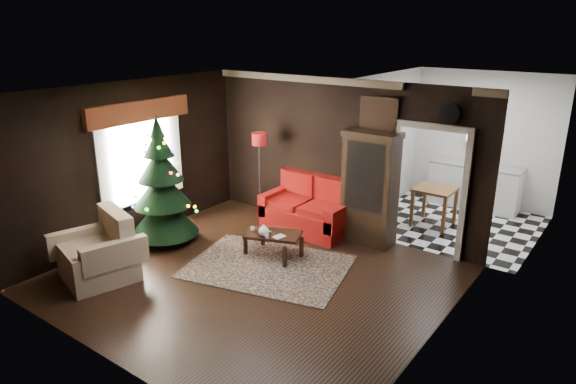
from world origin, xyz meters
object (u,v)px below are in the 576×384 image
Objects in this scene: teapot at (264,231)px; loveseat at (307,205)px; armchair at (97,250)px; floor_lamp at (260,178)px; christmas_tree at (162,185)px; coffee_table at (273,244)px; curio_cabinet at (370,191)px; wall_clock at (450,114)px; kitchen_table at (434,207)px.

loveseat is at bearing 94.81° from teapot.
armchair reaches higher than teapot.
floor_lamp is at bearing 99.86° from armchair.
christmas_tree is at bearing -133.07° from loveseat.
coffee_table is at bearing 78.11° from teapot.
floor_lamp is at bearing 71.06° from christmas_tree.
loveseat is 0.95× the size of floor_lamp.
teapot is at bearing 66.89° from armchair.
floor_lamp is 1.70× the size of armchair.
christmas_tree is 2.20m from coffee_table.
wall_clock reaches higher than curio_cabinet.
armchair is 6.04m from kitchen_table.
kitchen_table is (3.56, 3.54, -0.68)m from christmas_tree.
wall_clock is (2.35, 0.40, 1.88)m from loveseat.
wall_clock is 0.43× the size of kitchen_table.
armchair is at bearing -129.36° from teapot.
curio_cabinet is 9.56× the size of teapot.
floor_lamp reaches higher than teapot.
curio_cabinet reaches higher than coffee_table.
loveseat is 2.27× the size of kitchen_table.
teapot is (1.88, 0.45, -0.54)m from christmas_tree.
armchair is 2.74m from coffee_table.
floor_lamp is 3.45m from armchair.
teapot is at bearing 13.45° from christmas_tree.
kitchen_table is at bearing 42.51° from loveseat.
kitchen_table reaches higher than teapot.
wall_clock reaches higher than floor_lamp.
loveseat is 2.64m from christmas_tree.
floor_lamp is 2.00m from christmas_tree.
curio_cabinet is 3.60m from christmas_tree.
wall_clock is at bearing 39.47° from teapot.
teapot is 3.52m from kitchen_table.
armchair is 5.74m from wall_clock.
coffee_table is 3.49m from wall_clock.
coffee_table is (0.16, -1.24, -0.29)m from loveseat.
wall_clock reaches higher than armchair.
coffee_table is at bearing -143.17° from wall_clock.
loveseat is 2.45m from kitchen_table.
christmas_tree reaches higher than coffee_table.
armchair is 5.29× the size of teapot.
floor_lamp reaches higher than armchair.
floor_lamp is (-1.12, -0.00, 0.33)m from loveseat.
kitchen_table reaches higher than coffee_table.
floor_lamp is at bearing -173.38° from wall_clock.
curio_cabinet is 2.28m from floor_lamp.
teapot is 0.62× the size of wall_clock.
christmas_tree is 3.01× the size of kitchen_table.
curio_cabinet is 1.81× the size of armchair.
christmas_tree is at bearing -166.55° from teapot.
christmas_tree is 4.89m from wall_clock.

